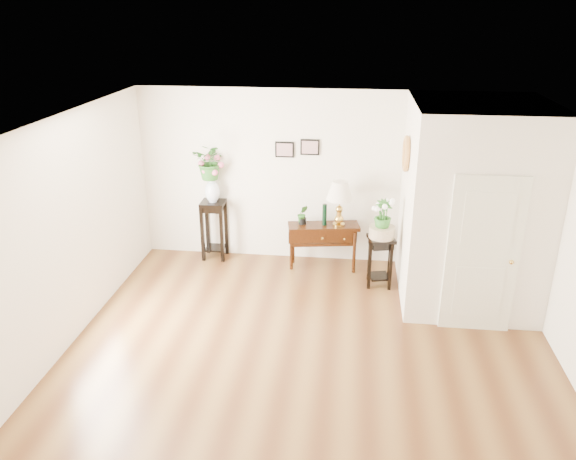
% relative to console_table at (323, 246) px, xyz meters
% --- Properties ---
extents(floor, '(6.00, 5.50, 0.02)m').
position_rel_console_table_xyz_m(floor, '(-0.01, -2.38, -0.37)').
color(floor, brown).
rests_on(floor, ground).
extents(ceiling, '(6.00, 5.50, 0.02)m').
position_rel_console_table_xyz_m(ceiling, '(-0.01, -2.38, 2.43)').
color(ceiling, white).
rests_on(ceiling, ground).
extents(wall_back, '(6.00, 0.02, 2.80)m').
position_rel_console_table_xyz_m(wall_back, '(-0.01, 0.37, 1.03)').
color(wall_back, silver).
rests_on(wall_back, ground).
extents(wall_front, '(6.00, 0.02, 2.80)m').
position_rel_console_table_xyz_m(wall_front, '(-0.01, -5.13, 1.03)').
color(wall_front, silver).
rests_on(wall_front, ground).
extents(wall_left, '(0.02, 5.50, 2.80)m').
position_rel_console_table_xyz_m(wall_left, '(-3.01, -2.38, 1.03)').
color(wall_left, silver).
rests_on(wall_left, ground).
extents(partition, '(1.80, 1.95, 2.80)m').
position_rel_console_table_xyz_m(partition, '(2.09, -0.60, 1.03)').
color(partition, silver).
rests_on(partition, floor).
extents(door, '(0.90, 0.05, 2.10)m').
position_rel_console_table_xyz_m(door, '(2.09, -1.60, 0.68)').
color(door, silver).
rests_on(door, floor).
extents(art_print_left, '(0.30, 0.02, 0.25)m').
position_rel_console_table_xyz_m(art_print_left, '(-0.66, 0.35, 1.48)').
color(art_print_left, black).
rests_on(art_print_left, wall_back).
extents(art_print_right, '(0.30, 0.02, 0.25)m').
position_rel_console_table_xyz_m(art_print_right, '(-0.26, 0.35, 1.53)').
color(art_print_right, black).
rests_on(art_print_right, wall_back).
extents(wall_ornament, '(0.07, 0.51, 0.51)m').
position_rel_console_table_xyz_m(wall_ornament, '(1.15, -0.48, 1.68)').
color(wall_ornament, '#D68E46').
rests_on(wall_ornament, partition).
extents(console_table, '(1.16, 0.55, 0.75)m').
position_rel_console_table_xyz_m(console_table, '(0.00, 0.00, 0.00)').
color(console_table, black).
rests_on(console_table, floor).
extents(table_lamp, '(0.55, 0.55, 0.73)m').
position_rel_console_table_xyz_m(table_lamp, '(0.24, 0.00, 0.72)').
color(table_lamp, gold).
rests_on(table_lamp, console_table).
extents(green_vase, '(0.07, 0.07, 0.34)m').
position_rel_console_table_xyz_m(green_vase, '(0.01, 0.00, 0.54)').
color(green_vase, black).
rests_on(green_vase, console_table).
extents(potted_plant, '(0.19, 0.17, 0.30)m').
position_rel_console_table_xyz_m(potted_plant, '(-0.34, 0.00, 0.52)').
color(potted_plant, '#286521').
rests_on(potted_plant, console_table).
extents(plant_stand_a, '(0.39, 0.39, 0.99)m').
position_rel_console_table_xyz_m(plant_stand_a, '(-1.82, 0.19, 0.12)').
color(plant_stand_a, black).
rests_on(plant_stand_a, floor).
extents(porcelain_vase, '(0.25, 0.25, 0.42)m').
position_rel_console_table_xyz_m(porcelain_vase, '(-1.82, 0.19, 0.84)').
color(porcelain_vase, silver).
rests_on(porcelain_vase, plant_stand_a).
extents(lily_arrangement, '(0.63, 0.58, 0.59)m').
position_rel_console_table_xyz_m(lily_arrangement, '(-1.82, 0.19, 1.32)').
color(lily_arrangement, '#286521').
rests_on(lily_arrangement, porcelain_vase).
extents(plant_stand_b, '(0.44, 0.44, 0.78)m').
position_rel_console_table_xyz_m(plant_stand_b, '(0.89, -0.49, 0.02)').
color(plant_stand_b, black).
rests_on(plant_stand_b, floor).
extents(ceramic_bowl, '(0.40, 0.40, 0.17)m').
position_rel_console_table_xyz_m(ceramic_bowl, '(0.89, -0.49, 0.49)').
color(ceramic_bowl, '#BEB6A4').
rests_on(ceramic_bowl, plant_stand_b).
extents(narcissus, '(0.32, 0.32, 0.46)m').
position_rel_console_table_xyz_m(narcissus, '(0.89, -0.49, 0.76)').
color(narcissus, '#286521').
rests_on(narcissus, ceramic_bowl).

